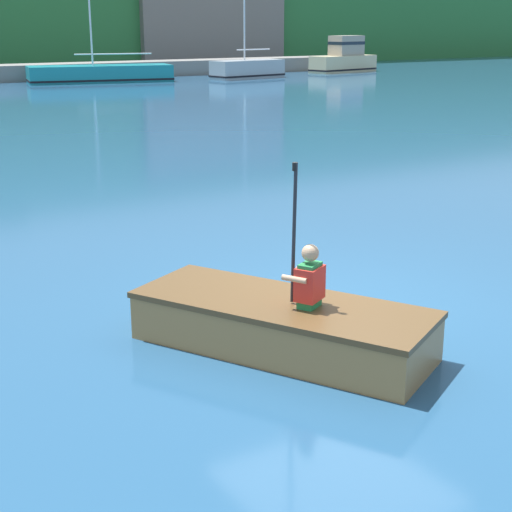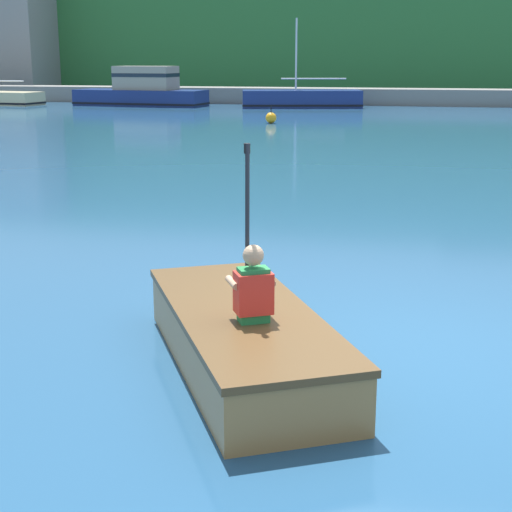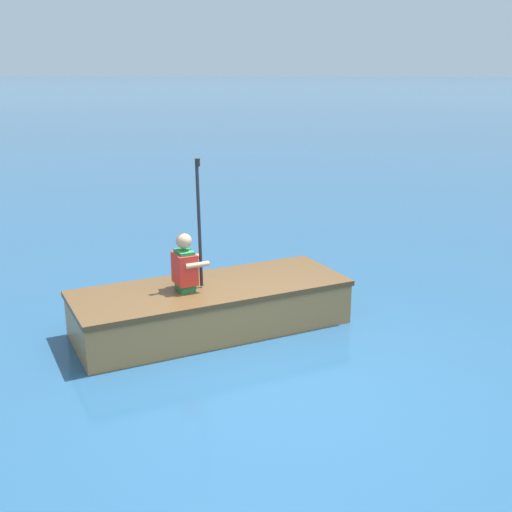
{
  "view_description": "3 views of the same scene",
  "coord_description": "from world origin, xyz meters",
  "views": [
    {
      "loc": [
        -5.5,
        -6.93,
        3.21
      ],
      "look_at": [
        -1.37,
        -0.28,
        0.87
      ],
      "focal_mm": 55.0,
      "sensor_mm": 36.0,
      "label": 1
    },
    {
      "loc": [
        0.05,
        -6.92,
        2.59
      ],
      "look_at": [
        -1.37,
        -0.28,
        0.87
      ],
      "focal_mm": 55.0,
      "sensor_mm": 36.0,
      "label": 2
    },
    {
      "loc": [
        5.33,
        -0.06,
        2.88
      ],
      "look_at": [
        -1.37,
        -0.28,
        0.87
      ],
      "focal_mm": 45.0,
      "sensor_mm": 36.0,
      "label": 3
    }
  ],
  "objects": [
    {
      "name": "ground_plane",
      "position": [
        0.0,
        0.0,
        0.0
      ],
      "size": [
        300.0,
        300.0,
        0.0
      ],
      "primitive_type": "plane",
      "color": "navy"
    },
    {
      "name": "person_paddler",
      "position": [
        -1.23,
        -1.03,
        0.81
      ],
      "size": [
        0.44,
        0.44,
        1.42
      ],
      "color": "#267F3F",
      "rests_on": "rowboat_foreground"
    },
    {
      "name": "rowboat_foreground",
      "position": [
        -1.39,
        -0.73,
        0.29
      ],
      "size": [
        2.43,
        3.23,
        0.52
      ],
      "color": "#A3703D",
      "rests_on": "ground"
    }
  ]
}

